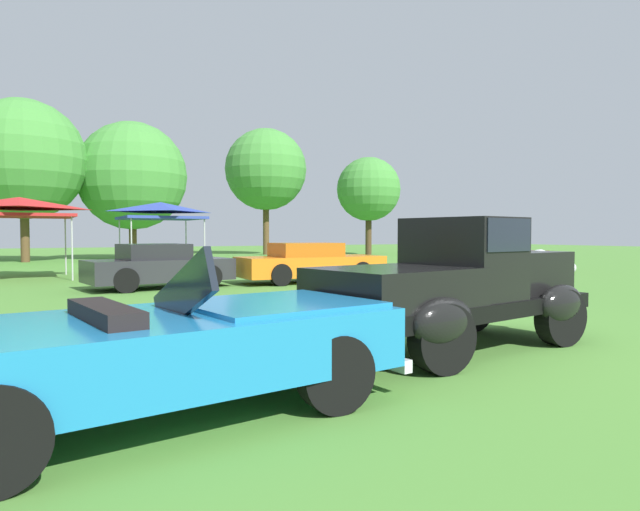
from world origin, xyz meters
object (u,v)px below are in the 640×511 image
feature_pickup_truck (458,283)px  canopy_tent_left_field (19,206)px  show_car_orange (310,263)px  show_car_charcoal (159,266)px  canopy_tent_center_field (161,210)px  neighbor_convertible (168,345)px  show_car_burgundy (502,256)px

feature_pickup_truck → canopy_tent_left_field: size_ratio=1.32×
canopy_tent_left_field → show_car_orange: bearing=-35.6°
show_car_charcoal → canopy_tent_center_field: canopy_tent_center_field is taller
neighbor_convertible → show_car_burgundy: neighbor_convertible is taller
feature_pickup_truck → canopy_tent_left_field: canopy_tent_left_field is taller
feature_pickup_truck → show_car_charcoal: 10.18m
show_car_burgundy → canopy_tent_left_field: 17.86m
show_car_charcoal → show_car_orange: bearing=-3.9°
show_car_charcoal → canopy_tent_left_field: canopy_tent_left_field is taller
show_car_orange → canopy_tent_left_field: 9.87m
neighbor_convertible → canopy_tent_center_field: 17.48m
canopy_tent_center_field → canopy_tent_left_field: bearing=-171.2°
show_car_burgundy → canopy_tent_center_field: size_ratio=1.49×
show_car_burgundy → canopy_tent_center_field: (-12.41, 5.37, 1.82)m
show_car_orange → show_car_burgundy: same height
neighbor_convertible → canopy_tent_center_field: (3.69, 16.99, 1.84)m
neighbor_convertible → show_car_burgundy: (16.09, 11.62, 0.02)m
show_car_orange → canopy_tent_center_field: size_ratio=1.56×
neighbor_convertible → show_car_burgundy: bearing=35.8°
feature_pickup_truck → show_car_charcoal: feature_pickup_truck is taller
show_car_orange → canopy_tent_center_field: 7.35m
feature_pickup_truck → show_car_charcoal: size_ratio=1.07×
feature_pickup_truck → canopy_tent_left_field: (-4.98, 15.38, 1.56)m
canopy_tent_left_field → canopy_tent_center_field: 4.81m
show_car_burgundy → canopy_tent_left_field: canopy_tent_left_field is taller
show_car_orange → canopy_tent_center_field: (-3.13, 6.39, 1.82)m
canopy_tent_left_field → neighbor_convertible: bearing=-86.3°
show_car_charcoal → canopy_tent_left_field: (-3.34, 5.34, 1.83)m
neighbor_convertible → canopy_tent_center_field: bearing=77.7°
show_car_burgundy → show_car_charcoal: bearing=-177.1°
show_car_charcoal → canopy_tent_left_field: bearing=122.0°
neighbor_convertible → show_car_charcoal: neighbor_convertible is taller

